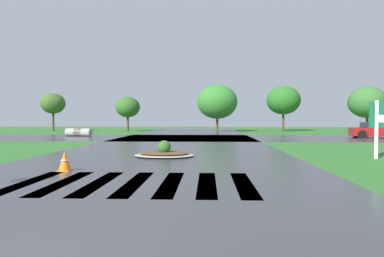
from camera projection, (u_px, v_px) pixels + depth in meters
asphalt_roadway at (161, 160)px, 13.34m from camera, size 10.91×80.00×0.01m
asphalt_cross_road at (186, 138)px, 28.35m from camera, size 90.00×9.82×0.01m
crosswalk_stripes at (135, 183)px, 8.55m from camera, size 5.85×3.37×0.01m
median_island at (164, 153)px, 14.52m from camera, size 2.54×2.09×0.68m
car_blue_compact at (376, 131)px, 28.22m from camera, size 4.12×2.48×1.27m
drainage_pipe_stack at (79, 132)px, 30.55m from camera, size 2.45×1.14×0.70m
traffic_cone at (65, 162)px, 10.49m from camera, size 0.39×0.39×0.61m
background_treeline at (245, 102)px, 41.03m from camera, size 41.26×6.44×5.56m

